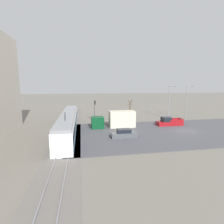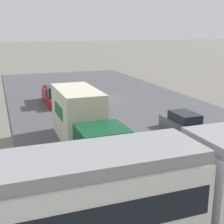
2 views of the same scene
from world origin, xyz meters
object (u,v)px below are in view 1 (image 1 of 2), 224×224
object	(u,v)px
traffic_light_pole	(95,108)
street_lamp_mid_block	(187,100)
pickup_truck	(169,122)
street_tree	(130,111)
light_rail_tram	(69,123)
box_truck	(116,120)
no_parking_sign	(151,114)
street_lamp_near_crossing	(170,100)
sedan_car_0	(124,134)

from	to	relation	value
traffic_light_pole	street_lamp_mid_block	bearing A→B (deg)	-91.19
pickup_truck	street_lamp_mid_block	world-z (taller)	street_lamp_mid_block
street_lamp_mid_block	street_tree	bearing A→B (deg)	87.35
light_rail_tram	pickup_truck	size ratio (longest dim) A/B	4.54
box_truck	traffic_light_pole	size ratio (longest dim) A/B	1.77
street_tree	no_parking_sign	world-z (taller)	street_tree
street_tree	street_lamp_near_crossing	distance (m)	11.52
traffic_light_pole	street_lamp_near_crossing	size ratio (longest dim) A/B	0.59
sedan_car_0	box_truck	bearing A→B (deg)	-1.26
sedan_car_0	traffic_light_pole	xyz separation A→B (m)	(14.24, 3.71, 2.63)
box_truck	street_lamp_mid_block	world-z (taller)	street_lamp_mid_block
street_lamp_mid_block	no_parking_sign	bearing A→B (deg)	81.80
sedan_car_0	traffic_light_pole	distance (m)	14.95
no_parking_sign	street_tree	bearing A→B (deg)	96.01
sedan_car_0	no_parking_sign	xyz separation A→B (m)	(15.07, -11.10, 0.58)
street_lamp_mid_block	traffic_light_pole	bearing A→B (deg)	88.81
box_truck	pickup_truck	distance (m)	11.73
box_truck	sedan_car_0	xyz separation A→B (m)	(-7.36, 0.16, -0.96)
light_rail_tram	street_lamp_mid_block	size ratio (longest dim) A/B	2.93
sedan_car_0	pickup_truck	bearing A→B (deg)	-59.57
box_truck	traffic_light_pole	distance (m)	8.07
street_lamp_near_crossing	street_lamp_mid_block	distance (m)	4.31
sedan_car_0	street_tree	distance (m)	15.43
pickup_truck	traffic_light_pole	distance (m)	17.37
light_rail_tram	traffic_light_pole	world-z (taller)	traffic_light_pole
sedan_car_0	street_lamp_mid_block	distance (m)	24.90
street_tree	street_lamp_mid_block	xyz separation A→B (m)	(-0.70, -15.16, 2.59)
pickup_truck	no_parking_sign	size ratio (longest dim) A/B	2.79
pickup_truck	street_tree	world-z (taller)	street_tree
light_rail_tram	street_lamp_mid_block	bearing A→B (deg)	-74.91
traffic_light_pole	no_parking_sign	bearing A→B (deg)	-86.79
light_rail_tram	sedan_car_0	bearing A→B (deg)	-121.55
street_tree	street_lamp_near_crossing	xyz separation A→B (m)	(0.98, -11.20, 2.51)
street_tree	traffic_light_pole	bearing A→B (deg)	91.32
light_rail_tram	street_tree	distance (m)	16.93
pickup_truck	light_rail_tram	bearing A→B (deg)	93.30
sedan_car_0	street_lamp_mid_block	xyz separation A→B (m)	(13.74, -20.31, 4.33)
box_truck	light_rail_tram	bearing A→B (deg)	99.64
traffic_light_pole	street_tree	bearing A→B (deg)	-88.68
light_rail_tram	street_lamp_mid_block	world-z (taller)	street_lamp_mid_block
street_lamp_near_crossing	street_lamp_mid_block	xyz separation A→B (m)	(-1.68, -3.96, 0.08)
light_rail_tram	no_parking_sign	world-z (taller)	light_rail_tram
pickup_truck	street_lamp_near_crossing	distance (m)	10.44
light_rail_tram	no_parking_sign	distance (m)	22.48
box_truck	pickup_truck	world-z (taller)	box_truck
street_lamp_mid_block	light_rail_tram	bearing A→B (deg)	105.09
street_tree	street_lamp_mid_block	world-z (taller)	street_lamp_mid_block
pickup_truck	no_parking_sign	bearing A→B (deg)	5.35
pickup_truck	no_parking_sign	world-z (taller)	no_parking_sign
light_rail_tram	street_lamp_mid_block	xyz separation A→B (m)	(8.00, -29.66, 3.26)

